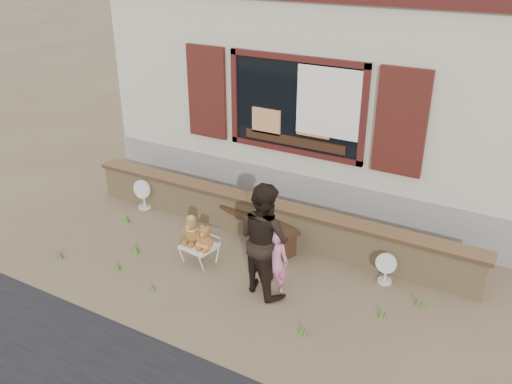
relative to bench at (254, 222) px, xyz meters
The scene contains 12 objects.
ground 0.88m from the bench, 79.53° to the right, with size 80.00×80.00×0.00m, color brown.
shopfront 4.05m from the bench, 87.70° to the left, with size 8.04×5.13×4.00m.
brick_wall 0.25m from the bench, 53.54° to the left, with size 7.10×0.36×0.67m.
bench is the anchor object (origin of this frame).
folding_chair 1.11m from the bench, 110.75° to the right, with size 0.55×0.50×0.30m.
teddy_bear_left 1.17m from the bench, 117.56° to the right, with size 0.34×0.29×0.46m, color brown, non-canonical shape.
teddy_bear_right 1.10m from the bench, 103.53° to the right, with size 0.30×0.26×0.41m, color brown, non-canonical shape.
child 1.55m from the bench, 49.18° to the right, with size 0.37×0.24×1.02m, color pink.
adult 1.52m from the bench, 54.85° to the right, with size 0.82×0.64×1.68m, color black.
fan_left 2.38m from the bench, behind, with size 0.36×0.24×0.58m.
fan_right 2.31m from the bench, ahead, with size 0.31×0.21×0.50m.
grass_tufts 1.32m from the bench, 108.56° to the right, with size 5.41×1.70×0.15m.
Camera 1 is at (3.80, -6.09, 4.64)m, focal length 38.00 mm.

